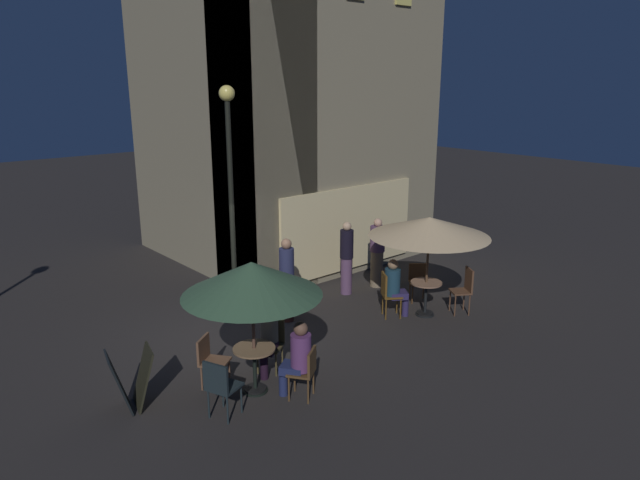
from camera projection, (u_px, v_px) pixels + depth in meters
The scene contains 21 objects.
ground_plane at pixel (226, 335), 11.40m from camera, with size 60.00×60.00×0.00m, color #2B2725.
cafe_building at pixel (274, 92), 14.60m from camera, with size 6.21×6.28×9.14m.
street_lamp_near_corner at pixel (230, 171), 11.23m from camera, with size 0.30×0.30×4.77m.
menu_sandwich_board at pixel (131, 380), 8.76m from camera, with size 0.77×0.69×0.93m.
cafe_table_0 at pixel (426, 292), 12.24m from camera, with size 0.66×0.66×0.75m.
cafe_table_1 at pixel (255, 361), 9.21m from camera, with size 0.68×0.68×0.77m.
patio_umbrella_0 at pixel (429, 227), 11.86m from camera, with size 2.51×2.51×2.15m.
patio_umbrella_1 at pixel (252, 279), 8.84m from camera, with size 2.19×2.19×2.20m.
cafe_chair_0 at pixel (388, 291), 12.13m from camera, with size 0.54×0.54×0.96m.
cafe_chair_1 at pixel (465, 287), 12.32m from camera, with size 0.55×0.55×1.01m.
cafe_chair_2 at pixel (418, 279), 13.09m from camera, with size 0.55×0.55×0.84m.
cafe_chair_3 at pixel (210, 357), 9.38m from camera, with size 0.60×0.60×0.86m.
cafe_chair_4 at pixel (220, 384), 8.44m from camera, with size 0.56×0.56×0.94m.
cafe_chair_5 at pixel (306, 369), 9.01m from camera, with size 0.54×0.54×0.84m.
cafe_chair_6 at pixel (271, 340), 9.96m from camera, with size 0.58×0.58×0.88m.
patron_seated_0 at pixel (395, 285), 12.11m from camera, with size 0.52×0.48×1.27m.
patron_seated_1 at pixel (298, 355), 8.98m from camera, with size 0.48×0.52×1.30m.
patron_seated_2 at pixel (268, 336), 9.78m from camera, with size 0.50×0.46×1.21m.
patron_standing_3 at pixel (347, 258), 13.39m from camera, with size 0.31×0.31×1.74m.
patron_standing_4 at pixel (287, 279), 11.85m from camera, with size 0.31×0.31×1.78m.
patron_standing_5 at pixel (377, 253), 13.88m from camera, with size 0.36×0.36×1.70m.
Camera 1 is at (-5.47, -9.13, 4.87)m, focal length 32.40 mm.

